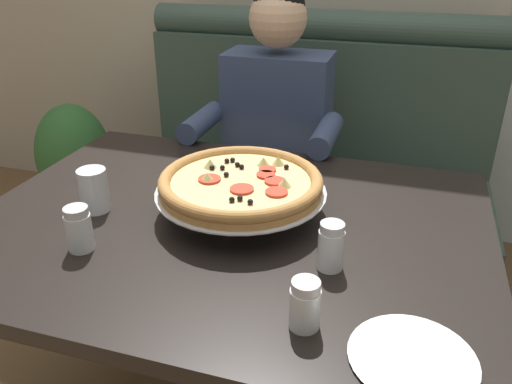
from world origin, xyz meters
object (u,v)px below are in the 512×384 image
object	(u,v)px
shaker_pepper_flakes	(79,232)
drinking_glass	(94,192)
booth_bench	(304,188)
pizza	(241,184)
shaker_oregano	(331,249)
potted_plant	(76,166)
dining_table	(229,247)
diner_main	(270,141)
shaker_parmesan	(305,307)
plate_near_left	(413,355)

from	to	relation	value
shaker_pepper_flakes	drinking_glass	size ratio (longest dim) A/B	0.93
booth_bench	pizza	xyz separation A→B (m)	(0.02, -0.92, 0.45)
booth_bench	shaker_oregano	distance (m)	1.20
booth_bench	potted_plant	bearing A→B (deg)	-176.50
pizza	shaker_pepper_flakes	bearing A→B (deg)	-137.67
dining_table	shaker_oregano	distance (m)	0.34
potted_plant	diner_main	bearing A→B (deg)	-10.56
drinking_glass	potted_plant	bearing A→B (deg)	129.75
dining_table	shaker_parmesan	xyz separation A→B (m)	(0.27, -0.33, 0.13)
booth_bench	shaker_pepper_flakes	world-z (taller)	booth_bench
dining_table	shaker_parmesan	size ratio (longest dim) A/B	12.99
dining_table	potted_plant	distance (m)	1.48
shaker_pepper_flakes	shaker_oregano	bearing A→B (deg)	9.63
booth_bench	dining_table	distance (m)	1.00
plate_near_left	drinking_glass	size ratio (longest dim) A/B	1.92
shaker_pepper_flakes	drinking_glass	xyz separation A→B (m)	(-0.07, 0.18, 0.01)
booth_bench	plate_near_left	bearing A→B (deg)	-70.60
dining_table	pizza	world-z (taller)	pizza
booth_bench	pizza	bearing A→B (deg)	-88.71
shaker_pepper_flakes	shaker_parmesan	distance (m)	0.56
booth_bench	shaker_parmesan	xyz separation A→B (m)	(0.27, -1.30, 0.40)
plate_near_left	diner_main	bearing A→B (deg)	117.54
potted_plant	shaker_parmesan	bearing A→B (deg)	-41.03
plate_near_left	potted_plant	xyz separation A→B (m)	(-1.61, 1.26, -0.38)
shaker_oregano	drinking_glass	distance (m)	0.64
diner_main	pizza	bearing A→B (deg)	-80.75
booth_bench	dining_table	size ratio (longest dim) A/B	1.19
diner_main	shaker_oregano	size ratio (longest dim) A/B	11.51
shaker_pepper_flakes	plate_near_left	distance (m)	0.76
drinking_glass	potted_plant	size ratio (longest dim) A/B	0.17
pizza	plate_near_left	size ratio (longest dim) A/B	1.98
drinking_glass	shaker_pepper_flakes	bearing A→B (deg)	-67.14
pizza	booth_bench	bearing A→B (deg)	91.29
pizza	shaker_oregano	world-z (taller)	pizza
plate_near_left	shaker_oregano	bearing A→B (deg)	128.58
plate_near_left	potted_plant	distance (m)	2.08
drinking_glass	booth_bench	bearing A→B (deg)	70.91
pizza	shaker_oregano	bearing A→B (deg)	-33.87
pizza	potted_plant	world-z (taller)	pizza
shaker_pepper_flakes	diner_main	bearing A→B (deg)	78.27
drinking_glass	potted_plant	distance (m)	1.30
plate_near_left	drinking_glass	world-z (taller)	drinking_glass
shaker_oregano	booth_bench	bearing A→B (deg)	104.52
shaker_oregano	drinking_glass	world-z (taller)	drinking_glass
pizza	potted_plant	bearing A→B (deg)	143.77
drinking_glass	diner_main	bearing A→B (deg)	70.49
shaker_pepper_flakes	shaker_oregano	xyz separation A→B (m)	(0.56, 0.10, 0.00)
shaker_parmesan	potted_plant	world-z (taller)	shaker_parmesan
dining_table	shaker_pepper_flakes	distance (m)	0.38
dining_table	potted_plant	xyz separation A→B (m)	(-1.14, 0.90, -0.29)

